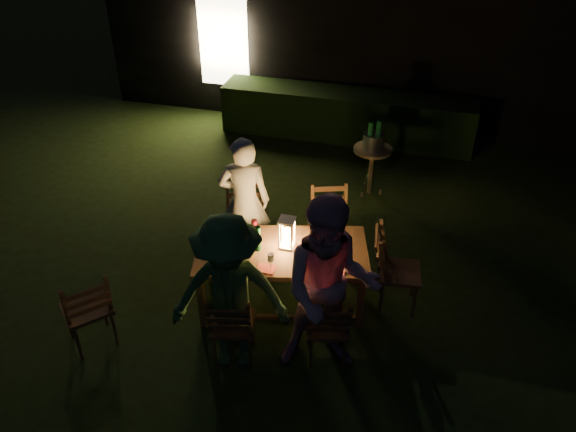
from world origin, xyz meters
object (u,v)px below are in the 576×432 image
(chair_far_left, at_px, (246,239))
(side_table, at_px, (372,154))
(chair_near_right, at_px, (327,337))
(chair_near_left, at_px, (234,335))
(person_opp_right, at_px, (330,289))
(chair_end, at_px, (396,283))
(dining_table, at_px, (282,255))
(bottle_bucket_b, at_px, (378,137))
(bottle_table, at_px, (257,239))
(bottle_bucket_a, at_px, (370,138))
(ice_bucket, at_px, (374,141))
(chair_far_right, at_px, (330,240))
(person_house_side, at_px, (245,201))
(chair_spare, at_px, (90,321))
(lantern, at_px, (287,235))
(person_opp_left, at_px, (230,296))

(chair_far_left, distance_m, side_table, 2.31)
(chair_near_right, bearing_deg, chair_near_left, 177.96)
(chair_near_left, distance_m, person_opp_right, 1.11)
(chair_near_right, relative_size, chair_end, 0.89)
(dining_table, distance_m, chair_near_left, 0.97)
(dining_table, relative_size, chair_near_left, 2.11)
(side_table, bearing_deg, bottle_bucket_b, 38.66)
(bottle_table, bearing_deg, bottle_bucket_a, 73.38)
(side_table, height_order, ice_bucket, ice_bucket)
(chair_far_right, height_order, person_opp_right, person_opp_right)
(side_table, distance_m, bottle_bucket_a, 0.25)
(chair_near_right, height_order, person_house_side, person_house_side)
(bottle_table, distance_m, bottle_bucket_b, 2.82)
(chair_far_right, distance_m, bottle_bucket_b, 1.85)
(chair_spare, bearing_deg, lantern, -14.42)
(chair_near_right, distance_m, bottle_bucket_b, 3.31)
(chair_far_left, distance_m, bottle_bucket_a, 2.30)
(person_opp_right, bearing_deg, chair_near_right, 89.26)
(bottle_table, xyz_separation_m, side_table, (0.83, 2.64, -0.24))
(chair_far_right, distance_m, person_opp_left, 1.95)
(bottle_bucket_b, bearing_deg, dining_table, -103.60)
(chair_end, height_order, side_table, chair_end)
(dining_table, relative_size, side_table, 2.69)
(bottle_table, xyz_separation_m, ice_bucket, (0.83, 2.64, -0.05))
(chair_end, distance_m, person_house_side, 1.93)
(lantern, xyz_separation_m, side_table, (0.55, 2.51, -0.26))
(chair_near_right, bearing_deg, chair_far_left, 118.27)
(chair_far_right, xyz_separation_m, chair_end, (0.85, -0.58, 0.01))
(chair_far_right, relative_size, bottle_bucket_b, 3.05)
(bottle_table, bearing_deg, chair_near_left, -90.40)
(person_opp_right, height_order, bottle_bucket_b, person_opp_right)
(chair_near_left, distance_m, lantern, 1.14)
(person_opp_right, xyz_separation_m, ice_bucket, (-0.05, 3.26, -0.10))
(chair_near_right, distance_m, chair_spare, 2.34)
(chair_near_right, xyz_separation_m, chair_end, (0.57, 0.94, 0.03))
(chair_spare, bearing_deg, chair_end, -22.17)
(chair_near_right, height_order, chair_spare, chair_spare)
(person_house_side, bearing_deg, chair_near_left, 89.99)
(side_table, bearing_deg, dining_table, -102.75)
(lantern, bearing_deg, chair_near_left, -107.21)
(chair_far_right, bearing_deg, lantern, 49.48)
(chair_spare, relative_size, person_house_side, 0.61)
(chair_near_left, distance_m, bottle_bucket_a, 3.53)
(chair_end, height_order, bottle_bucket_a, bottle_bucket_a)
(chair_near_left, distance_m, bottle_table, 1.00)
(dining_table, height_order, lantern, lantern)
(dining_table, bearing_deg, side_table, 63.03)
(person_opp_left, distance_m, lantern, 1.01)
(chair_near_right, bearing_deg, chair_spare, 174.22)
(chair_far_right, bearing_deg, chair_far_left, -5.90)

